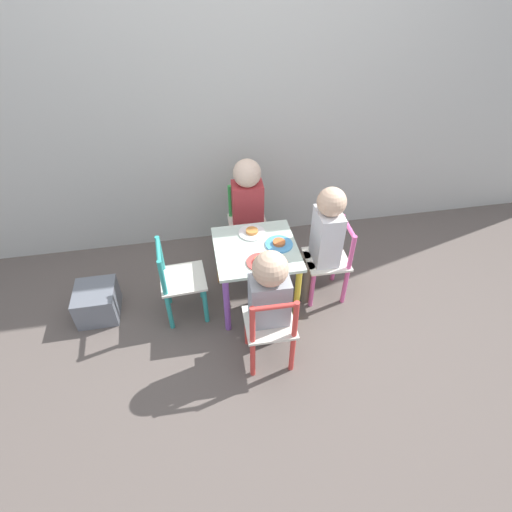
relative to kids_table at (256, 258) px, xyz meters
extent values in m
plane|color=#5B514C|center=(0.00, 0.00, -0.36)|extent=(6.00, 6.00, 0.00)
cube|color=beige|center=(0.00, 0.76, 0.94)|extent=(6.00, 0.06, 2.60)
cube|color=silver|center=(0.00, 0.00, 0.07)|extent=(0.48, 0.48, 0.02)
cylinder|color=#8E51BC|center=(-0.21, -0.21, -0.15)|extent=(0.04, 0.04, 0.42)
cylinder|color=yellow|center=(0.21, -0.21, -0.15)|extent=(0.04, 0.04, 0.42)
cylinder|color=orange|center=(-0.21, 0.21, -0.15)|extent=(0.04, 0.04, 0.42)
cylinder|color=#387AD1|center=(0.21, 0.21, -0.15)|extent=(0.04, 0.04, 0.42)
cube|color=silver|center=(0.44, -0.01, -0.07)|extent=(0.27, 0.27, 0.02)
cylinder|color=#E5599E|center=(0.34, 0.10, -0.22)|extent=(0.03, 0.03, 0.28)
cylinder|color=#E5599E|center=(0.33, -0.11, -0.22)|extent=(0.03, 0.03, 0.28)
cylinder|color=#E5599E|center=(0.55, 0.09, -0.22)|extent=(0.03, 0.03, 0.28)
cylinder|color=#E5599E|center=(0.55, -0.12, -0.22)|extent=(0.03, 0.03, 0.28)
cylinder|color=#E5599E|center=(0.55, 0.09, 0.05)|extent=(0.03, 0.03, 0.26)
cylinder|color=#E5599E|center=(0.55, -0.12, 0.05)|extent=(0.03, 0.03, 0.26)
cylinder|color=#E5599E|center=(0.55, -0.01, 0.16)|extent=(0.03, 0.21, 0.02)
cube|color=silver|center=(-0.01, -0.44, -0.07)|extent=(0.27, 0.27, 0.02)
cylinder|color=#DB3D38|center=(0.10, -0.34, -0.22)|extent=(0.03, 0.03, 0.28)
cylinder|color=#DB3D38|center=(-0.11, -0.33, -0.22)|extent=(0.03, 0.03, 0.28)
cylinder|color=#DB3D38|center=(0.09, -0.55, -0.22)|extent=(0.03, 0.03, 0.28)
cylinder|color=#DB3D38|center=(-0.12, -0.55, -0.22)|extent=(0.03, 0.03, 0.28)
cylinder|color=#DB3D38|center=(0.09, -0.55, 0.05)|extent=(0.03, 0.03, 0.26)
cylinder|color=#DB3D38|center=(-0.12, -0.55, 0.05)|extent=(0.03, 0.03, 0.26)
cylinder|color=#DB3D38|center=(-0.01, -0.55, 0.16)|extent=(0.21, 0.03, 0.02)
cube|color=silver|center=(0.02, 0.44, -0.07)|extent=(0.27, 0.27, 0.02)
cylinder|color=green|center=(-0.09, 0.34, -0.22)|extent=(0.03, 0.03, 0.28)
cylinder|color=green|center=(0.12, 0.33, -0.22)|extent=(0.03, 0.03, 0.28)
cylinder|color=green|center=(-0.08, 0.55, -0.22)|extent=(0.03, 0.03, 0.28)
cylinder|color=green|center=(0.13, 0.54, -0.22)|extent=(0.03, 0.03, 0.28)
cylinder|color=green|center=(-0.08, 0.55, 0.05)|extent=(0.03, 0.03, 0.26)
cylinder|color=green|center=(0.13, 0.54, 0.05)|extent=(0.03, 0.03, 0.26)
cylinder|color=green|center=(0.03, 0.55, 0.16)|extent=(0.21, 0.03, 0.02)
cube|color=silver|center=(-0.44, -0.03, -0.07)|extent=(0.27, 0.27, 0.02)
cylinder|color=teal|center=(-0.33, -0.13, -0.22)|extent=(0.03, 0.03, 0.28)
cylinder|color=teal|center=(-0.34, 0.09, -0.22)|extent=(0.03, 0.03, 0.28)
cylinder|color=teal|center=(-0.54, -0.14, -0.22)|extent=(0.03, 0.03, 0.28)
cylinder|color=teal|center=(-0.55, 0.07, -0.22)|extent=(0.03, 0.03, 0.28)
cylinder|color=teal|center=(-0.54, -0.14, 0.05)|extent=(0.03, 0.03, 0.26)
cylinder|color=teal|center=(-0.55, 0.07, 0.05)|extent=(0.03, 0.03, 0.26)
cylinder|color=teal|center=(-0.55, -0.03, 0.16)|extent=(0.04, 0.21, 0.02)
cylinder|color=#7A6B5B|center=(0.32, 0.04, -0.21)|extent=(0.07, 0.07, 0.29)
cylinder|color=#7A6B5B|center=(0.32, -0.06, -0.21)|extent=(0.07, 0.07, 0.29)
cube|color=silver|center=(0.42, -0.01, 0.11)|extent=(0.15, 0.20, 0.34)
sphere|color=#DBB293|center=(0.42, -0.01, 0.35)|extent=(0.17, 0.17, 0.17)
cylinder|color=#38383D|center=(0.04, -0.32, -0.21)|extent=(0.07, 0.07, 0.29)
cylinder|color=#38383D|center=(-0.06, -0.32, -0.21)|extent=(0.07, 0.07, 0.29)
cube|color=#999EA8|center=(-0.01, -0.42, 0.08)|extent=(0.20, 0.14, 0.28)
sphere|color=#DBB293|center=(-0.01, -0.42, 0.29)|extent=(0.18, 0.18, 0.18)
cylinder|color=#4C608E|center=(-0.03, 0.32, -0.21)|extent=(0.07, 0.07, 0.29)
cylinder|color=#4C608E|center=(0.07, 0.32, -0.21)|extent=(0.07, 0.07, 0.29)
cube|color=#B23338|center=(0.02, 0.42, 0.10)|extent=(0.21, 0.15, 0.32)
sphere|color=beige|center=(0.02, 0.42, 0.33)|extent=(0.18, 0.18, 0.18)
cylinder|color=#4C9EE0|center=(0.14, 0.00, 0.08)|extent=(0.16, 0.16, 0.01)
cylinder|color=#CC6633|center=(0.14, 0.00, 0.10)|extent=(0.07, 0.07, 0.02)
cylinder|color=#E54C47|center=(0.00, -0.14, 0.08)|extent=(0.16, 0.16, 0.01)
cylinder|color=#CC6633|center=(0.00, -0.14, 0.10)|extent=(0.07, 0.07, 0.02)
cylinder|color=white|center=(0.00, 0.14, 0.08)|extent=(0.16, 0.16, 0.01)
cylinder|color=#D6843D|center=(0.00, 0.14, 0.10)|extent=(0.07, 0.07, 0.02)
cube|color=slate|center=(-0.98, 0.06, -0.26)|extent=(0.24, 0.26, 0.20)
camera|label=1|loc=(-0.32, -1.77, 1.55)|focal=28.00mm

